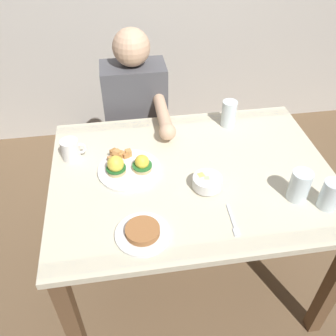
{
  "coord_description": "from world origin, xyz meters",
  "views": [
    {
      "loc": [
        -0.28,
        -1.13,
        1.77
      ],
      "look_at": [
        -0.11,
        0.0,
        0.78
      ],
      "focal_mm": 38.9,
      "sensor_mm": 36.0,
      "label": 1
    }
  ],
  "objects_px": {
    "dining_table": "(191,190)",
    "water_glass_far": "(330,196)",
    "water_glass_extra": "(299,187)",
    "fork": "(233,222)",
    "eggs_benedict_plate": "(128,167)",
    "fruit_bowl": "(207,182)",
    "side_plate": "(143,232)",
    "water_glass_near": "(229,115)",
    "diner_person": "(137,118)",
    "coffee_mug": "(71,149)"
  },
  "relations": [
    {
      "from": "dining_table",
      "to": "water_glass_far",
      "type": "bearing_deg",
      "value": -29.82
    },
    {
      "from": "water_glass_extra",
      "to": "fork",
      "type": "bearing_deg",
      "value": -163.06
    },
    {
      "from": "eggs_benedict_plate",
      "to": "fruit_bowl",
      "type": "distance_m",
      "value": 0.34
    },
    {
      "from": "water_glass_far",
      "to": "water_glass_extra",
      "type": "relative_size",
      "value": 0.94
    },
    {
      "from": "fork",
      "to": "side_plate",
      "type": "distance_m",
      "value": 0.34
    },
    {
      "from": "water_glass_far",
      "to": "water_glass_extra",
      "type": "height_order",
      "value": "water_glass_extra"
    },
    {
      "from": "water_glass_near",
      "to": "diner_person",
      "type": "height_order",
      "value": "diner_person"
    },
    {
      "from": "eggs_benedict_plate",
      "to": "fork",
      "type": "xyz_separation_m",
      "value": [
        0.36,
        -0.35,
        -0.02
      ]
    },
    {
      "from": "eggs_benedict_plate",
      "to": "dining_table",
      "type": "bearing_deg",
      "value": -10.68
    },
    {
      "from": "eggs_benedict_plate",
      "to": "water_glass_extra",
      "type": "bearing_deg",
      "value": -21.91
    },
    {
      "from": "coffee_mug",
      "to": "diner_person",
      "type": "height_order",
      "value": "diner_person"
    },
    {
      "from": "side_plate",
      "to": "diner_person",
      "type": "xyz_separation_m",
      "value": [
        0.05,
        0.9,
        -0.1
      ]
    },
    {
      "from": "water_glass_extra",
      "to": "diner_person",
      "type": "distance_m",
      "value": 1.0
    },
    {
      "from": "coffee_mug",
      "to": "side_plate",
      "type": "distance_m",
      "value": 0.55
    },
    {
      "from": "dining_table",
      "to": "fruit_bowl",
      "type": "height_order",
      "value": "fruit_bowl"
    },
    {
      "from": "dining_table",
      "to": "water_glass_near",
      "type": "relative_size",
      "value": 9.06
    },
    {
      "from": "eggs_benedict_plate",
      "to": "water_glass_far",
      "type": "bearing_deg",
      "value": -23.37
    },
    {
      "from": "water_glass_far",
      "to": "water_glass_extra",
      "type": "xyz_separation_m",
      "value": [
        -0.1,
        0.06,
        0.0
      ]
    },
    {
      "from": "side_plate",
      "to": "water_glass_extra",
      "type": "bearing_deg",
      "value": 8.58
    },
    {
      "from": "dining_table",
      "to": "diner_person",
      "type": "distance_m",
      "value": 0.63
    },
    {
      "from": "side_plate",
      "to": "fork",
      "type": "bearing_deg",
      "value": 1.26
    },
    {
      "from": "fork",
      "to": "dining_table",
      "type": "bearing_deg",
      "value": 107.4
    },
    {
      "from": "fruit_bowl",
      "to": "diner_person",
      "type": "bearing_deg",
      "value": 107.98
    },
    {
      "from": "fork",
      "to": "water_glass_near",
      "type": "distance_m",
      "value": 0.64
    },
    {
      "from": "eggs_benedict_plate",
      "to": "diner_person",
      "type": "bearing_deg",
      "value": 81.48
    },
    {
      "from": "water_glass_extra",
      "to": "eggs_benedict_plate",
      "type": "bearing_deg",
      "value": 158.09
    },
    {
      "from": "water_glass_near",
      "to": "water_glass_extra",
      "type": "xyz_separation_m",
      "value": [
        0.13,
        -0.54,
        -0.0
      ]
    },
    {
      "from": "dining_table",
      "to": "eggs_benedict_plate",
      "type": "height_order",
      "value": "eggs_benedict_plate"
    },
    {
      "from": "dining_table",
      "to": "fruit_bowl",
      "type": "distance_m",
      "value": 0.17
    },
    {
      "from": "water_glass_far",
      "to": "side_plate",
      "type": "distance_m",
      "value": 0.72
    },
    {
      "from": "water_glass_extra",
      "to": "water_glass_near",
      "type": "bearing_deg",
      "value": 103.42
    },
    {
      "from": "dining_table",
      "to": "side_plate",
      "type": "relative_size",
      "value": 6.0
    },
    {
      "from": "fruit_bowl",
      "to": "fork",
      "type": "distance_m",
      "value": 0.2
    },
    {
      "from": "water_glass_far",
      "to": "diner_person",
      "type": "relative_size",
      "value": 0.11
    },
    {
      "from": "coffee_mug",
      "to": "fork",
      "type": "relative_size",
      "value": 0.72
    },
    {
      "from": "fruit_bowl",
      "to": "water_glass_far",
      "type": "height_order",
      "value": "water_glass_far"
    },
    {
      "from": "water_glass_far",
      "to": "water_glass_extra",
      "type": "distance_m",
      "value": 0.11
    },
    {
      "from": "diner_person",
      "to": "water_glass_far",
      "type": "bearing_deg",
      "value": -52.83
    },
    {
      "from": "dining_table",
      "to": "fork",
      "type": "xyz_separation_m",
      "value": [
        0.09,
        -0.29,
        0.11
      ]
    },
    {
      "from": "fork",
      "to": "water_glass_extra",
      "type": "xyz_separation_m",
      "value": [
        0.28,
        0.09,
        0.05
      ]
    },
    {
      "from": "diner_person",
      "to": "water_glass_extra",
      "type": "bearing_deg",
      "value": -55.13
    },
    {
      "from": "water_glass_extra",
      "to": "diner_person",
      "type": "relative_size",
      "value": 0.11
    },
    {
      "from": "water_glass_far",
      "to": "diner_person",
      "type": "distance_m",
      "value": 1.1
    },
    {
      "from": "coffee_mug",
      "to": "water_glass_far",
      "type": "relative_size",
      "value": 0.91
    },
    {
      "from": "dining_table",
      "to": "coffee_mug",
      "type": "height_order",
      "value": "coffee_mug"
    },
    {
      "from": "coffee_mug",
      "to": "side_plate",
      "type": "xyz_separation_m",
      "value": [
        0.27,
        -0.48,
        -0.04
      ]
    },
    {
      "from": "fork",
      "to": "diner_person",
      "type": "distance_m",
      "value": 0.94
    },
    {
      "from": "dining_table",
      "to": "fork",
      "type": "height_order",
      "value": "fork"
    },
    {
      "from": "diner_person",
      "to": "dining_table",
      "type": "bearing_deg",
      "value": -72.48
    },
    {
      "from": "coffee_mug",
      "to": "diner_person",
      "type": "bearing_deg",
      "value": 52.8
    }
  ]
}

